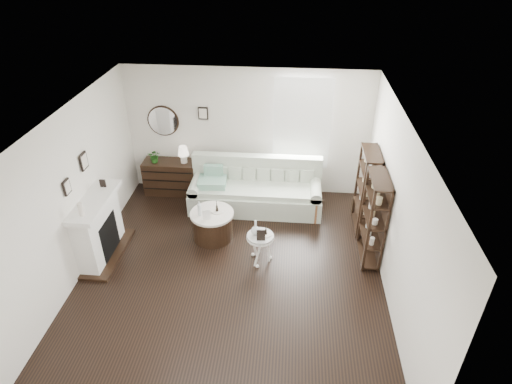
# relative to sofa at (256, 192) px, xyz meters

# --- Properties ---
(room) EXTENTS (5.50, 5.50, 5.50)m
(room) POSITION_rel_sofa_xyz_m (0.51, 0.62, 1.26)
(room) COLOR black
(room) RESTS_ON ground
(fireplace) EXTENTS (0.50, 1.40, 1.84)m
(fireplace) POSITION_rel_sofa_xyz_m (-2.54, -1.78, 0.20)
(fireplace) COLOR white
(fireplace) RESTS_ON ground
(shelf_unit_far) EXTENTS (0.30, 0.80, 1.60)m
(shelf_unit_far) POSITION_rel_sofa_xyz_m (2.10, -0.53, 0.46)
(shelf_unit_far) COLOR black
(shelf_unit_far) RESTS_ON ground
(shelf_unit_near) EXTENTS (0.30, 0.80, 1.60)m
(shelf_unit_near) POSITION_rel_sofa_xyz_m (2.10, -1.43, 0.46)
(shelf_unit_near) COLOR black
(shelf_unit_near) RESTS_ON ground
(sofa) EXTENTS (2.65, 0.92, 1.03)m
(sofa) POSITION_rel_sofa_xyz_m (0.00, 0.00, 0.00)
(sofa) COLOR beige
(sofa) RESTS_ON ground
(quilt) EXTENTS (0.58, 0.48, 0.14)m
(quilt) POSITION_rel_sofa_xyz_m (-0.87, -0.13, 0.26)
(quilt) COLOR #299972
(quilt) RESTS_ON sofa
(suitcase) EXTENTS (0.67, 0.45, 0.43)m
(suitcase) POSITION_rel_sofa_xyz_m (0.98, -0.33, -0.13)
(suitcase) COLOR brown
(suitcase) RESTS_ON ground
(dresser) EXTENTS (1.11, 0.48, 0.74)m
(dresser) POSITION_rel_sofa_xyz_m (-1.87, 0.39, 0.03)
(dresser) COLOR black
(dresser) RESTS_ON ground
(table_lamp) EXTENTS (0.27, 0.27, 0.37)m
(table_lamp) POSITION_rel_sofa_xyz_m (-1.55, 0.39, 0.59)
(table_lamp) COLOR #F3E3CC
(table_lamp) RESTS_ON dresser
(potted_plant) EXTENTS (0.28, 0.24, 0.29)m
(potted_plant) POSITION_rel_sofa_xyz_m (-2.15, 0.34, 0.55)
(potted_plant) COLOR #205618
(potted_plant) RESTS_ON dresser
(drum_table) EXTENTS (0.80, 0.80, 0.55)m
(drum_table) POSITION_rel_sofa_xyz_m (-0.70, -1.13, -0.06)
(drum_table) COLOR black
(drum_table) RESTS_ON ground
(pedestal_table) EXTENTS (0.47, 0.47, 0.56)m
(pedestal_table) POSITION_rel_sofa_xyz_m (0.23, -1.72, 0.17)
(pedestal_table) COLOR silver
(pedestal_table) RESTS_ON ground
(eiffel_drum) EXTENTS (0.13, 0.13, 0.21)m
(eiffel_drum) POSITION_rel_sofa_xyz_m (-0.61, -1.08, 0.32)
(eiffel_drum) COLOR black
(eiffel_drum) RESTS_ON drum_table
(bottle_drum) EXTENTS (0.07, 0.07, 0.29)m
(bottle_drum) POSITION_rel_sofa_xyz_m (-0.90, -1.22, 0.35)
(bottle_drum) COLOR silver
(bottle_drum) RESTS_ON drum_table
(card_frame_drum) EXTENTS (0.14, 0.09, 0.18)m
(card_frame_drum) POSITION_rel_sofa_xyz_m (-0.76, -1.33, 0.30)
(card_frame_drum) COLOR white
(card_frame_drum) RESTS_ON drum_table
(eiffel_ped) EXTENTS (0.13, 0.13, 0.18)m
(eiffel_ped) POSITION_rel_sofa_xyz_m (0.32, -1.69, 0.31)
(eiffel_ped) COLOR black
(eiffel_ped) RESTS_ON pedestal_table
(flask_ped) EXTENTS (0.15, 0.15, 0.28)m
(flask_ped) POSITION_rel_sofa_xyz_m (0.15, -1.70, 0.36)
(flask_ped) COLOR silver
(flask_ped) RESTS_ON pedestal_table
(card_frame_ped) EXTENTS (0.15, 0.07, 0.19)m
(card_frame_ped) POSITION_rel_sofa_xyz_m (0.25, -1.84, 0.31)
(card_frame_ped) COLOR black
(card_frame_ped) RESTS_ON pedestal_table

